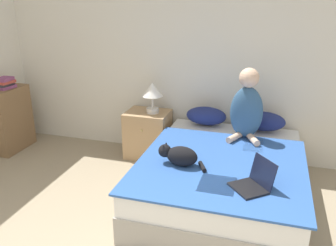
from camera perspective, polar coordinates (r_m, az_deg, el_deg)
name	(u,v)px	position (r m, az deg, el deg)	size (l,w,h in m)	color
wall_back	(185,58)	(4.56, 2.69, 10.38)	(5.86, 0.05, 2.55)	beige
bed	(222,178)	(3.76, 8.73, -8.68)	(1.59, 2.03, 0.50)	#9E998E
pillow_near	(206,116)	(4.43, 6.14, 1.15)	(0.50, 0.28, 0.22)	navy
pillow_far	(264,121)	(4.37, 15.12, 0.27)	(0.50, 0.28, 0.22)	navy
person_sitting	(247,107)	(4.02, 12.52, 2.46)	(0.37, 0.36, 0.79)	#33567A
cat_tabby	(179,155)	(3.37, 1.83, -5.20)	(0.49, 0.21, 0.20)	black
laptop_open	(253,182)	(3.09, 13.53, -9.25)	(0.40, 0.40, 0.25)	black
nightstand	(148,134)	(4.67, -3.23, -1.79)	(0.55, 0.46, 0.61)	tan
table_lamp	(152,92)	(4.45, -2.53, 4.99)	(0.26, 0.26, 0.39)	beige
bookshelf	(11,119)	(5.28, -23.90, 0.54)	(0.26, 0.60, 0.86)	brown
book_stack_top	(5,83)	(5.14, -24.68, 5.83)	(0.20, 0.25, 0.15)	#844270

